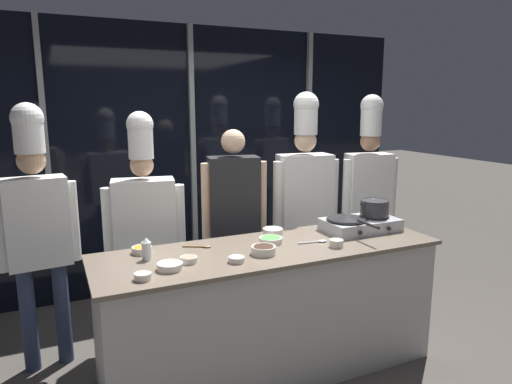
{
  "coord_description": "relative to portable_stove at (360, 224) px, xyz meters",
  "views": [
    {
      "loc": [
        -1.36,
        -2.74,
        1.93
      ],
      "look_at": [
        0.0,
        0.25,
        1.29
      ],
      "focal_mm": 32.0,
      "sensor_mm": 36.0,
      "label": 1
    }
  ],
  "objects": [
    {
      "name": "prep_bowl_chicken",
      "position": [
        -1.76,
        -0.31,
        -0.03
      ],
      "size": [
        0.1,
        0.1,
        0.04
      ],
      "color": "silver",
      "rests_on": "demo_counter"
    },
    {
      "name": "prep_bowl_onion",
      "position": [
        -1.16,
        -0.27,
        -0.03
      ],
      "size": [
        0.1,
        0.1,
        0.04
      ],
      "color": "silver",
      "rests_on": "demo_counter"
    },
    {
      "name": "chef_pastry",
      "position": [
        0.63,
        0.72,
        0.16
      ],
      "size": [
        0.56,
        0.29,
        2.01
      ],
      "rotation": [
        0.0,
        0.0,
        2.97
      ],
      "color": "#2D3856",
      "rests_on": "ground_plane"
    },
    {
      "name": "ground_plane",
      "position": [
        -0.83,
        -0.08,
        -0.99
      ],
      "size": [
        24.0,
        24.0,
        0.0
      ],
      "primitive_type": "plane",
      "color": "#47423D"
    },
    {
      "name": "prep_bowl_mushrooms",
      "position": [
        -1.44,
        -0.15,
        -0.03
      ],
      "size": [
        0.11,
        0.11,
        0.04
      ],
      "color": "silver",
      "rests_on": "demo_counter"
    },
    {
      "name": "prep_bowl_noodles",
      "position": [
        -1.58,
        -0.22,
        -0.03
      ],
      "size": [
        0.16,
        0.16,
        0.04
      ],
      "color": "silver",
      "rests_on": "demo_counter"
    },
    {
      "name": "demo_counter",
      "position": [
        -0.83,
        -0.08,
        -0.52
      ],
      "size": [
        2.44,
        0.76,
        0.94
      ],
      "color": "beige",
      "rests_on": "ground_plane"
    },
    {
      "name": "stock_pot",
      "position": [
        0.13,
        0.0,
        0.12
      ],
      "size": [
        0.25,
        0.23,
        0.13
      ],
      "color": "#333335",
      "rests_on": "portable_stove"
    },
    {
      "name": "chef_line",
      "position": [
        -0.12,
        0.66,
        0.16
      ],
      "size": [
        0.62,
        0.3,
        2.03
      ],
      "rotation": [
        0.0,
        0.0,
        3.03
      ],
      "color": "#232326",
      "rests_on": "ground_plane"
    },
    {
      "name": "prep_bowl_soy_glaze",
      "position": [
        -0.94,
        -0.2,
        -0.02
      ],
      "size": [
        0.17,
        0.17,
        0.06
      ],
      "color": "silver",
      "rests_on": "demo_counter"
    },
    {
      "name": "prep_bowl_scallions",
      "position": [
        -0.78,
        0.01,
        -0.03
      ],
      "size": [
        0.17,
        0.17,
        0.04
      ],
      "color": "silver",
      "rests_on": "demo_counter"
    },
    {
      "name": "person_guest",
      "position": [
        -0.83,
        0.61,
        0.06
      ],
      "size": [
        0.54,
        0.28,
        1.72
      ],
      "rotation": [
        0.0,
        0.0,
        2.97
      ],
      "color": "#4C4C51",
      "rests_on": "ground_plane"
    },
    {
      "name": "prep_bowl_rice",
      "position": [
        -0.69,
        0.16,
        -0.02
      ],
      "size": [
        0.15,
        0.15,
        0.06
      ],
      "color": "silver",
      "rests_on": "demo_counter"
    },
    {
      "name": "chef_sous",
      "position": [
        -1.55,
        0.69,
        0.04
      ],
      "size": [
        0.62,
        0.32,
        1.87
      ],
      "rotation": [
        0.0,
        0.0,
        2.98
      ],
      "color": "#2D3856",
      "rests_on": "ground_plane"
    },
    {
      "name": "window_wall_back",
      "position": [
        -0.83,
        1.79,
        0.36
      ],
      "size": [
        4.87,
        0.09,
        2.7
      ],
      "color": "black",
      "rests_on": "ground_plane"
    },
    {
      "name": "prep_bowl_bean_sprouts",
      "position": [
        -0.41,
        -0.27,
        -0.02
      ],
      "size": [
        0.1,
        0.1,
        0.05
      ],
      "color": "silver",
      "rests_on": "demo_counter"
    },
    {
      "name": "portable_stove",
      "position": [
        0.0,
        0.0,
        0.0
      ],
      "size": [
        0.58,
        0.36,
        0.11
      ],
      "color": "#B2B5BA",
      "rests_on": "demo_counter"
    },
    {
      "name": "prep_bowl_carrots",
      "position": [
        -1.67,
        0.17,
        -0.03
      ],
      "size": [
        0.14,
        0.14,
        0.05
      ],
      "color": "silver",
      "rests_on": "demo_counter"
    },
    {
      "name": "serving_spoon_slotted",
      "position": [
        -1.27,
        0.12,
        -0.04
      ],
      "size": [
        0.19,
        0.12,
        0.02
      ],
      "color": "olive",
      "rests_on": "demo_counter"
    },
    {
      "name": "serving_spoon_solid",
      "position": [
        -0.46,
        -0.12,
        -0.04
      ],
      "size": [
        0.23,
        0.06,
        0.02
      ],
      "color": "#B2B5BA",
      "rests_on": "demo_counter"
    },
    {
      "name": "chef_head",
      "position": [
        -2.3,
        0.65,
        0.14
      ],
      "size": [
        0.55,
        0.26,
        1.94
      ],
      "rotation": [
        0.0,
        0.0,
        3.26
      ],
      "color": "#2D3856",
      "rests_on": "ground_plane"
    },
    {
      "name": "squeeze_bottle_clear",
      "position": [
        -1.67,
        0.02,
        0.02
      ],
      "size": [
        0.06,
        0.06,
        0.15
      ],
      "color": "white",
      "rests_on": "demo_counter"
    },
    {
      "name": "frying_pan",
      "position": [
        -0.13,
        -0.01,
        0.07
      ],
      "size": [
        0.31,
        0.54,
        0.04
      ],
      "color": "#232326",
      "rests_on": "portable_stove"
    }
  ]
}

